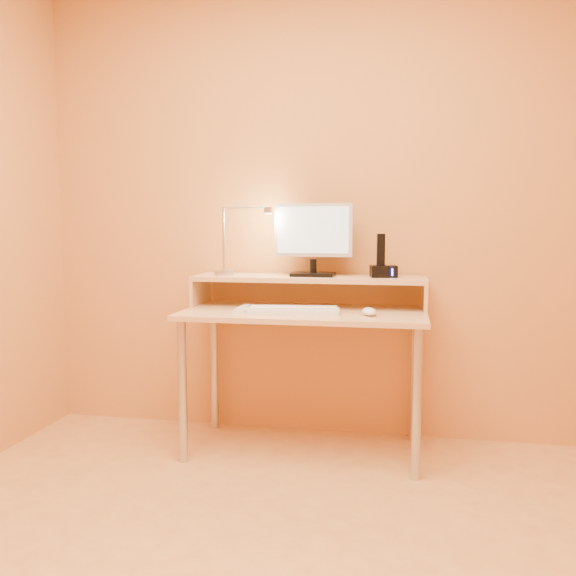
% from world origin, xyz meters
% --- Properties ---
extents(wall_back, '(3.00, 0.04, 2.50)m').
position_xyz_m(wall_back, '(0.00, 1.50, 1.25)').
color(wall_back, '#D18041').
rests_on(wall_back, floor).
extents(desk_leg_fl, '(0.04, 0.04, 0.69)m').
position_xyz_m(desk_leg_fl, '(-0.55, 0.93, 0.35)').
color(desk_leg_fl, '#B1B1B7').
rests_on(desk_leg_fl, floor).
extents(desk_leg_fr, '(0.04, 0.04, 0.69)m').
position_xyz_m(desk_leg_fr, '(0.55, 0.93, 0.35)').
color(desk_leg_fr, '#B1B1B7').
rests_on(desk_leg_fr, floor).
extents(desk_leg_bl, '(0.04, 0.04, 0.69)m').
position_xyz_m(desk_leg_bl, '(-0.55, 1.43, 0.35)').
color(desk_leg_bl, '#B1B1B7').
rests_on(desk_leg_bl, floor).
extents(desk_leg_br, '(0.04, 0.04, 0.69)m').
position_xyz_m(desk_leg_br, '(0.55, 1.43, 0.35)').
color(desk_leg_br, '#B1B1B7').
rests_on(desk_leg_br, floor).
extents(desk_lower, '(1.20, 0.60, 0.02)m').
position_xyz_m(desk_lower, '(0.00, 1.18, 0.71)').
color(desk_lower, '#E3AD75').
rests_on(desk_lower, floor).
extents(shelf_riser_left, '(0.02, 0.30, 0.14)m').
position_xyz_m(shelf_riser_left, '(-0.59, 1.33, 0.79)').
color(shelf_riser_left, '#E3AD75').
rests_on(shelf_riser_left, desk_lower).
extents(shelf_riser_right, '(0.02, 0.30, 0.14)m').
position_xyz_m(shelf_riser_right, '(0.59, 1.33, 0.79)').
color(shelf_riser_right, '#E3AD75').
rests_on(shelf_riser_right, desk_lower).
extents(desk_shelf, '(1.20, 0.30, 0.02)m').
position_xyz_m(desk_shelf, '(0.00, 1.33, 0.87)').
color(desk_shelf, '#E3AD75').
rests_on(desk_shelf, desk_lower).
extents(monitor_foot, '(0.22, 0.16, 0.02)m').
position_xyz_m(monitor_foot, '(0.02, 1.33, 0.89)').
color(monitor_foot, black).
rests_on(monitor_foot, desk_shelf).
extents(monitor_neck, '(0.04, 0.04, 0.07)m').
position_xyz_m(monitor_neck, '(0.02, 1.33, 0.93)').
color(monitor_neck, black).
rests_on(monitor_neck, monitor_foot).
extents(monitor_panel, '(0.40, 0.04, 0.27)m').
position_xyz_m(monitor_panel, '(0.02, 1.34, 1.12)').
color(monitor_panel, '#B9B9BD').
rests_on(monitor_panel, monitor_neck).
extents(monitor_back, '(0.36, 0.02, 0.23)m').
position_xyz_m(monitor_back, '(0.02, 1.36, 1.12)').
color(monitor_back, black).
rests_on(monitor_back, monitor_panel).
extents(monitor_screen, '(0.37, 0.01, 0.24)m').
position_xyz_m(monitor_screen, '(0.02, 1.32, 1.12)').
color(monitor_screen, silver).
rests_on(monitor_screen, monitor_panel).
extents(lamp_base, '(0.10, 0.10, 0.02)m').
position_xyz_m(lamp_base, '(-0.45, 1.30, 0.89)').
color(lamp_base, '#B1B1B7').
rests_on(lamp_base, desk_shelf).
extents(lamp_post, '(0.01, 0.01, 0.33)m').
position_xyz_m(lamp_post, '(-0.45, 1.30, 1.07)').
color(lamp_post, '#B1B1B7').
rests_on(lamp_post, lamp_base).
extents(lamp_arm, '(0.24, 0.01, 0.01)m').
position_xyz_m(lamp_arm, '(-0.33, 1.30, 1.24)').
color(lamp_arm, '#B1B1B7').
rests_on(lamp_arm, lamp_post).
extents(lamp_head, '(0.04, 0.04, 0.03)m').
position_xyz_m(lamp_head, '(-0.21, 1.30, 1.22)').
color(lamp_head, '#B1B1B7').
rests_on(lamp_head, lamp_arm).
extents(lamp_bulb, '(0.03, 0.03, 0.00)m').
position_xyz_m(lamp_bulb, '(-0.21, 1.30, 1.20)').
color(lamp_bulb, '#FFEAC6').
rests_on(lamp_bulb, lamp_head).
extents(phone_dock, '(0.15, 0.12, 0.06)m').
position_xyz_m(phone_dock, '(0.38, 1.33, 0.91)').
color(phone_dock, black).
rests_on(phone_dock, desk_shelf).
extents(phone_handset, '(0.04, 0.03, 0.16)m').
position_xyz_m(phone_handset, '(0.37, 1.33, 1.02)').
color(phone_handset, black).
rests_on(phone_handset, phone_dock).
extents(phone_led, '(0.01, 0.00, 0.04)m').
position_xyz_m(phone_led, '(0.43, 1.28, 0.91)').
color(phone_led, '#2050FF').
rests_on(phone_led, phone_dock).
extents(keyboard, '(0.45, 0.19, 0.02)m').
position_xyz_m(keyboard, '(-0.04, 1.08, 0.73)').
color(keyboard, white).
rests_on(keyboard, desk_lower).
extents(mouse, '(0.09, 0.12, 0.04)m').
position_xyz_m(mouse, '(0.33, 1.07, 0.74)').
color(mouse, white).
rests_on(mouse, desk_lower).
extents(remote_control, '(0.05, 0.20, 0.02)m').
position_xyz_m(remote_control, '(-0.29, 1.11, 0.73)').
color(remote_control, white).
rests_on(remote_control, desk_lower).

